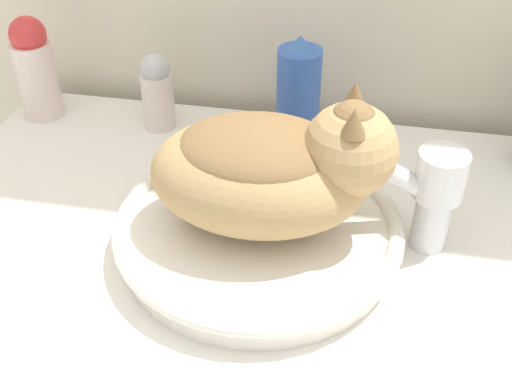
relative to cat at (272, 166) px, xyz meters
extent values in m
cylinder|color=white|center=(-0.01, 0.00, -0.10)|extent=(0.33, 0.33, 0.04)
torus|color=white|center=(-0.01, 0.00, -0.09)|extent=(0.35, 0.35, 0.02)
ellipsoid|color=tan|center=(-0.01, 0.00, -0.01)|extent=(0.26, 0.19, 0.13)
ellipsoid|color=brown|center=(-0.01, 0.00, 0.02)|extent=(0.20, 0.15, 0.06)
sphere|color=tan|center=(0.09, 0.00, 0.03)|extent=(0.11, 0.11, 0.11)
sphere|color=brown|center=(0.09, 0.00, 0.06)|extent=(0.06, 0.06, 0.06)
cone|color=brown|center=(0.09, -0.03, 0.08)|extent=(0.03, 0.03, 0.03)
cone|color=brown|center=(0.08, 0.03, 0.08)|extent=(0.03, 0.03, 0.03)
cylinder|color=brown|center=(-0.11, 0.07, -0.06)|extent=(0.05, 0.19, 0.03)
cylinder|color=silver|center=(0.19, 0.04, -0.08)|extent=(0.04, 0.04, 0.08)
cylinder|color=silver|center=(0.14, 0.03, -0.02)|extent=(0.11, 0.05, 0.08)
cylinder|color=silver|center=(0.19, 0.04, -0.02)|extent=(0.06, 0.06, 0.06)
cylinder|color=#335BB7|center=(0.00, 0.25, -0.05)|extent=(0.07, 0.07, 0.15)
cone|color=#3866AD|center=(0.00, 0.25, 0.04)|extent=(0.04, 0.04, 0.02)
cylinder|color=silver|center=(-0.42, 0.25, -0.06)|extent=(0.06, 0.06, 0.12)
sphere|color=red|center=(-0.42, 0.25, 0.02)|extent=(0.06, 0.06, 0.06)
cylinder|color=silver|center=(-0.22, 0.25, -0.08)|extent=(0.05, 0.05, 0.09)
sphere|color=#B7B7BC|center=(-0.22, 0.25, -0.02)|extent=(0.04, 0.04, 0.04)
camera|label=1|loc=(0.10, -0.59, 0.41)|focal=45.00mm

